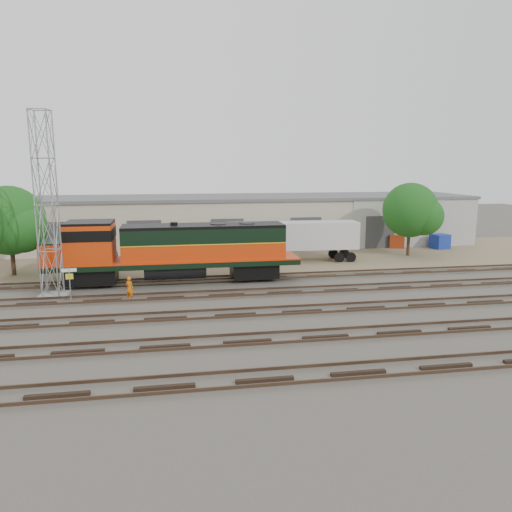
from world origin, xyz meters
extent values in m
plane|color=#47423A|center=(0.00, 0.00, 0.00)|extent=(140.00, 140.00, 0.00)
cube|color=#726047|center=(0.00, 15.00, 0.01)|extent=(80.00, 16.00, 0.02)
cube|color=black|center=(0.00, -12.00, 0.07)|extent=(80.00, 2.40, 0.14)
cube|color=#4C3828|center=(0.00, -12.75, 0.21)|extent=(80.00, 0.08, 0.14)
cube|color=#4C3828|center=(0.00, -11.25, 0.21)|extent=(80.00, 0.08, 0.14)
cube|color=black|center=(0.00, -7.50, 0.07)|extent=(80.00, 2.40, 0.14)
cube|color=#4C3828|center=(0.00, -8.25, 0.21)|extent=(80.00, 0.08, 0.14)
cube|color=#4C3828|center=(0.00, -6.75, 0.21)|extent=(80.00, 0.08, 0.14)
cube|color=black|center=(0.00, -3.00, 0.07)|extent=(80.00, 2.40, 0.14)
cube|color=#4C3828|center=(0.00, -3.75, 0.21)|extent=(80.00, 0.08, 0.14)
cube|color=#4C3828|center=(0.00, -2.25, 0.21)|extent=(80.00, 0.08, 0.14)
cube|color=black|center=(0.00, 1.50, 0.07)|extent=(80.00, 2.40, 0.14)
cube|color=#4C3828|center=(0.00, 0.75, 0.21)|extent=(80.00, 0.08, 0.14)
cube|color=#4C3828|center=(0.00, 2.25, 0.21)|extent=(80.00, 0.08, 0.14)
cube|color=black|center=(0.00, 6.00, 0.07)|extent=(80.00, 2.40, 0.14)
cube|color=#4C3828|center=(0.00, 5.25, 0.21)|extent=(80.00, 0.08, 0.14)
cube|color=#4C3828|center=(0.00, 6.75, 0.21)|extent=(80.00, 0.08, 0.14)
cube|color=#C1B5A0|center=(0.00, 23.00, 2.50)|extent=(58.00, 10.00, 5.00)
cube|color=#59595B|center=(0.00, 23.00, 5.15)|extent=(58.40, 10.40, 0.30)
cube|color=#999993|center=(22.00, 17.95, 2.50)|extent=(14.00, 0.10, 5.00)
cube|color=#333335|center=(-14.00, 17.94, 1.70)|extent=(3.20, 0.12, 3.40)
cube|color=#333335|center=(-6.00, 17.94, 1.70)|extent=(3.20, 0.12, 3.40)
cube|color=#333335|center=(2.00, 17.94, 1.70)|extent=(3.20, 0.12, 3.40)
cube|color=#333335|center=(10.00, 17.94, 1.70)|extent=(3.20, 0.12, 3.40)
cube|color=#333335|center=(18.00, 17.94, 1.70)|extent=(3.20, 0.12, 3.40)
cube|color=black|center=(-9.21, 6.00, 0.82)|extent=(3.44, 2.58, 1.08)
cube|color=black|center=(2.62, 6.00, 0.82)|extent=(3.44, 2.58, 1.08)
cube|color=black|center=(-3.29, 6.00, 1.54)|extent=(18.29, 3.23, 0.38)
cylinder|color=black|center=(-3.29, 6.00, 0.87)|extent=(4.52, 1.18, 1.18)
cube|color=red|center=(-1.14, 6.00, 2.38)|extent=(11.83, 2.80, 1.29)
cube|color=black|center=(-1.14, 6.00, 3.56)|extent=(11.83, 2.80, 1.08)
cube|color=black|center=(-1.14, 6.00, 4.21)|extent=(11.83, 2.80, 0.22)
cube|color=red|center=(-9.21, 6.00, 3.13)|extent=(3.23, 3.23, 2.80)
cube|color=black|center=(-9.21, 6.00, 4.62)|extent=(3.23, 3.23, 0.17)
cube|color=red|center=(-11.68, 6.00, 2.49)|extent=(1.72, 2.58, 1.51)
cube|color=gray|center=(-11.35, 3.23, 0.10)|extent=(1.77, 1.77, 0.20)
cylinder|color=gray|center=(-11.89, 3.77, 6.11)|extent=(0.09, 0.09, 11.82)
cylinder|color=gray|center=(-10.81, 3.77, 6.11)|extent=(0.09, 0.09, 11.82)
cylinder|color=gray|center=(-11.89, 2.69, 6.11)|extent=(0.09, 0.09, 11.82)
cylinder|color=gray|center=(-10.81, 2.69, 6.11)|extent=(0.09, 0.09, 11.82)
cylinder|color=gray|center=(-9.98, 1.77, 1.12)|extent=(0.07, 0.07, 2.24)
cube|color=white|center=(-9.98, 1.77, 2.09)|extent=(0.92, 0.13, 0.22)
cube|color=yellow|center=(-9.98, 1.77, 1.68)|extent=(0.46, 0.08, 0.36)
imported|color=#DA640C|center=(-6.28, 1.51, 0.80)|extent=(0.70, 0.64, 1.60)
cube|color=silver|center=(7.32, 12.49, 2.38)|extent=(11.73, 2.77, 2.42)
cube|color=black|center=(11.88, 12.32, 0.45)|extent=(2.23, 2.32, 0.90)
cube|color=black|center=(2.80, 11.77, 0.58)|extent=(0.13, 0.13, 1.17)
cube|color=black|center=(2.87, 13.56, 0.58)|extent=(0.13, 0.13, 1.17)
cube|color=#162F99|center=(24.14, 16.70, 0.75)|extent=(1.88, 1.80, 1.50)
cube|color=#942E10|center=(19.86, 17.99, 0.70)|extent=(1.83, 1.76, 1.40)
cylinder|color=#382619|center=(-15.89, 10.74, 1.24)|extent=(0.34, 0.34, 2.48)
sphere|color=#154A15|center=(-15.89, 10.74, 4.37)|extent=(5.41, 5.41, 5.41)
sphere|color=#154A15|center=(-14.81, 9.92, 3.83)|extent=(3.79, 3.79, 3.79)
cylinder|color=#382619|center=(-10.16, 9.06, 0.21)|extent=(0.32, 0.32, 0.43)
sphere|color=#154A15|center=(-10.16, 9.06, 2.08)|extent=(4.71, 4.71, 4.71)
sphere|color=#154A15|center=(-9.22, 8.35, 1.61)|extent=(3.30, 3.30, 3.30)
cylinder|color=#382619|center=(18.92, 13.40, 1.29)|extent=(0.30, 0.30, 2.59)
sphere|color=#154A15|center=(18.92, 13.40, 4.40)|extent=(5.17, 5.17, 5.17)
sphere|color=#154A15|center=(19.96, 12.62, 3.88)|extent=(3.62, 3.62, 3.62)
camera|label=1|loc=(-3.61, -30.63, 8.69)|focal=35.00mm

